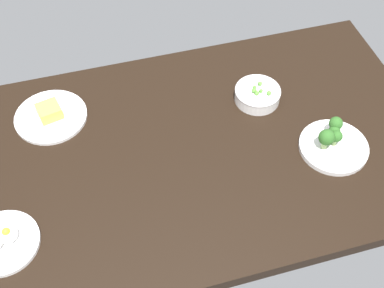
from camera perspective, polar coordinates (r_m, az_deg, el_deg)
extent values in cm
cube|color=black|center=(148.24, 0.00, -0.97)|extent=(139.71, 81.72, 4.00)
cylinder|color=white|center=(159.18, 7.23, 5.38)|extent=(13.72, 13.72, 3.88)
torus|color=white|center=(157.81, 7.30, 5.87)|extent=(13.97, 13.97, 0.80)
sphere|color=#599E38|center=(156.63, 6.89, 5.88)|extent=(1.50, 1.50, 1.50)
sphere|color=#599E38|center=(156.58, 8.51, 5.59)|extent=(1.38, 1.38, 1.38)
sphere|color=#599E38|center=(156.09, 7.18, 5.60)|extent=(1.33, 1.33, 1.33)
sphere|color=#599E38|center=(159.12, 7.52, 6.64)|extent=(1.32, 1.32, 1.32)
sphere|color=#599E38|center=(157.05, 7.63, 5.84)|extent=(1.16, 1.16, 1.16)
sphere|color=#599E38|center=(157.89, 6.92, 6.24)|extent=(1.14, 1.14, 1.14)
cylinder|color=white|center=(137.70, -20.15, -10.22)|extent=(18.22, 18.22, 1.17)
torus|color=#B7B7BC|center=(137.22, -20.22, -10.10)|extent=(16.53, 16.53, 0.50)
ellipsoid|color=white|center=(136.15, -19.70, -9.38)|extent=(5.15, 5.15, 2.83)
sphere|color=yellow|center=(135.10, -19.85, -9.11)|extent=(2.06, 2.06, 2.06)
cylinder|color=white|center=(151.43, 15.36, -0.32)|extent=(19.53, 19.53, 1.53)
torus|color=#B7B7BC|center=(150.85, 15.42, -0.14)|extent=(17.69, 17.69, 0.50)
cylinder|color=#9EBC72|center=(150.06, 15.47, 0.23)|extent=(1.19, 1.19, 2.44)
sphere|color=#2D6023|center=(148.20, 15.67, 0.83)|extent=(3.39, 3.39, 3.39)
cylinder|color=#9EBC72|center=(148.57, 14.42, -0.04)|extent=(1.60, 1.60, 2.70)
sphere|color=#2D6023|center=(146.27, 14.66, 0.71)|extent=(4.58, 4.58, 4.58)
cylinder|color=#9EBC72|center=(151.63, 15.28, 0.85)|extent=(1.16, 1.16, 1.98)
sphere|color=#2D6023|center=(149.97, 15.46, 1.40)|extent=(3.33, 3.33, 3.33)
cylinder|color=#9EBC72|center=(152.48, 15.37, 1.47)|extent=(1.37, 1.37, 2.94)
sphere|color=#2D6023|center=(150.34, 15.60, 2.20)|extent=(3.92, 3.92, 3.92)
cylinder|color=white|center=(159.43, -15.32, 2.93)|extent=(21.43, 21.43, 1.05)
torus|color=#B7B7BC|center=(159.06, -15.36, 3.05)|extent=(19.36, 19.36, 0.50)
cube|color=#F2D14C|center=(157.71, -15.50, 3.51)|extent=(7.64, 7.55, 3.76)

